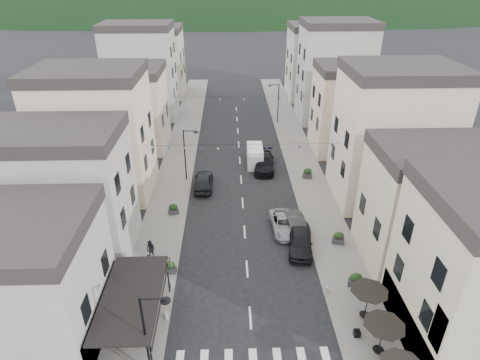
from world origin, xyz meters
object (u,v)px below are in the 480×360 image
(pedestrian_b, at_px, (151,249))
(parked_car_a, at_px, (300,241))
(parked_car_b, at_px, (296,225))
(parked_car_c, at_px, (284,224))
(pedestrian_a, at_px, (157,276))
(parked_car_d, at_px, (264,163))
(delivery_van, at_px, (255,155))
(parked_car_e, at_px, (203,181))

(pedestrian_b, bearing_deg, parked_car_a, 27.33)
(parked_car_b, relative_size, parked_car_c, 0.93)
(parked_car_b, relative_size, pedestrian_a, 2.89)
(parked_car_c, bearing_deg, parked_car_b, -19.11)
(parked_car_d, xyz_separation_m, pedestrian_a, (-9.64, -19.16, 0.07))
(parked_car_c, height_order, delivery_van, delivery_van)
(parked_car_e, xyz_separation_m, delivery_van, (5.92, 5.82, 0.26))
(parked_car_a, distance_m, pedestrian_a, 12.11)
(parked_car_e, bearing_deg, parked_car_d, -147.92)
(parked_car_a, height_order, pedestrian_b, pedestrian_b)
(parked_car_b, distance_m, parked_car_e, 12.10)
(parked_car_e, bearing_deg, parked_car_a, 128.95)
(parked_car_c, height_order, parked_car_d, parked_car_d)
(parked_car_a, bearing_deg, delivery_van, 107.34)
(parked_car_c, distance_m, parked_car_e, 11.15)
(parked_car_a, bearing_deg, parked_car_c, 118.49)
(pedestrian_a, distance_m, pedestrian_b, 3.26)
(delivery_van, bearing_deg, parked_car_c, -81.49)
(parked_car_b, height_order, parked_car_c, parked_car_b)
(parked_car_a, xyz_separation_m, parked_car_c, (-1.05, 2.79, -0.17))
(parked_car_e, relative_size, pedestrian_a, 3.21)
(parked_car_d, xyz_separation_m, pedestrian_b, (-10.59, -16.04, 0.11))
(parked_car_d, distance_m, parked_car_e, 8.14)
(delivery_van, bearing_deg, parked_car_e, -134.12)
(parked_car_e, height_order, delivery_van, delivery_van)
(parked_car_c, height_order, pedestrian_b, pedestrian_b)
(delivery_van, bearing_deg, parked_car_a, -79.14)
(delivery_van, distance_m, pedestrian_b, 20.01)
(parked_car_d, relative_size, pedestrian_a, 3.69)
(parked_car_d, xyz_separation_m, parked_car_e, (-6.92, -4.29, 0.02))
(parked_car_c, height_order, parked_car_e, parked_car_e)
(parked_car_e, distance_m, pedestrian_a, 15.12)
(parked_car_c, relative_size, parked_car_d, 0.85)
(parked_car_c, distance_m, parked_car_d, 12.41)
(parked_car_a, distance_m, parked_car_d, 15.29)
(pedestrian_a, relative_size, pedestrian_b, 0.94)
(delivery_van, height_order, pedestrian_b, delivery_van)
(parked_car_e, distance_m, delivery_van, 8.30)
(parked_car_a, xyz_separation_m, parked_car_e, (-8.72, 10.89, 0.00))
(delivery_van, bearing_deg, pedestrian_a, -111.31)
(parked_car_a, distance_m, parked_car_c, 2.99)
(pedestrian_b, bearing_deg, parked_car_c, 41.21)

